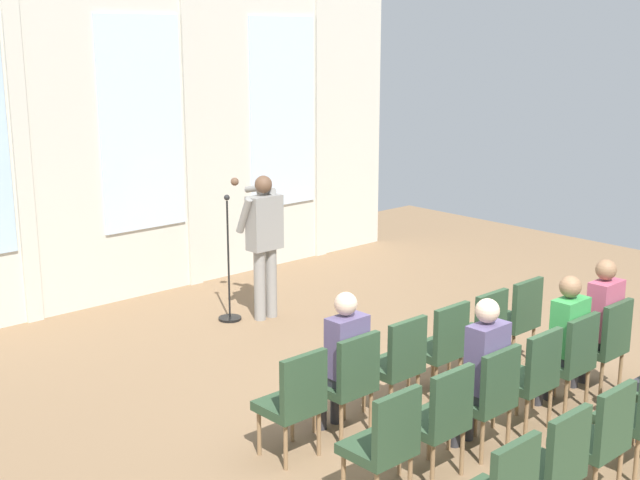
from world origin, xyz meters
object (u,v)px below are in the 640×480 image
at_px(chair_r0_c4, 481,329).
at_px(audience_r1_c5, 599,318).
at_px(speaker, 264,236).
at_px(chair_r1_c2, 488,393).
at_px(chair_r1_c3, 531,374).
at_px(chair_r1_c1, 440,416).
at_px(chair_r1_c4, 570,356).
at_px(mic_stand, 229,293).
at_px(audience_r1_c2, 481,367).
at_px(chair_r0_c1, 349,378).
at_px(chair_r1_c5, 605,340).
at_px(chair_r0_c5, 517,316).
at_px(chair_r1_c0, 385,440).
at_px(chair_r2_c2, 599,435).
at_px(audience_r1_c4, 563,335).
at_px(chair_r0_c0, 295,398).
at_px(chair_r2_c1, 553,462).
at_px(chair_r0_c3, 442,344).
at_px(chair_r0_c2, 398,360).
at_px(audience_r0_c1, 343,355).
at_px(chair_r2_c3, 640,410).

distance_m(chair_r0_c4, audience_r1_c5, 1.13).
bearing_deg(speaker, chair_r0_c4, -82.41).
bearing_deg(chair_r1_c2, chair_r1_c3, 0.00).
relative_size(chair_r1_c1, chair_r1_c4, 1.00).
bearing_deg(chair_r1_c3, speaker, 86.80).
xyz_separation_m(mic_stand, audience_r1_c2, (-0.48, -4.12, 0.41)).
distance_m(chair_r0_c1, chair_r1_c5, 2.66).
xyz_separation_m(chair_r0_c1, chair_r1_c4, (1.85, -1.00, 0.00)).
xyz_separation_m(chair_r0_c5, chair_r1_c0, (-3.08, -1.00, 0.00)).
xyz_separation_m(mic_stand, chair_r1_c4, (0.76, -4.20, 0.20)).
bearing_deg(chair_r2_c2, audience_r1_c2, 90.00).
height_order(chair_r1_c2, audience_r1_c4, audience_r1_c4).
relative_size(speaker, audience_r1_c2, 1.32).
bearing_deg(chair_r1_c1, chair_r1_c0, 180.00).
xyz_separation_m(chair_r0_c5, chair_r1_c3, (-1.23, -1.00, 0.00)).
relative_size(chair_r1_c2, audience_r1_c2, 0.70).
distance_m(chair_r0_c0, chair_r2_c2, 2.36).
height_order(chair_r1_c1, chair_r1_c2, same).
xyz_separation_m(chair_r1_c3, chair_r2_c1, (-1.23, -1.00, 0.00)).
bearing_deg(chair_r0_c3, chair_r0_c0, 180.00).
xyz_separation_m(chair_r0_c4, chair_r1_c2, (-1.23, -1.00, 0.00)).
bearing_deg(audience_r1_c2, chair_r1_c5, -2.49).
height_order(speaker, chair_r0_c2, speaker).
xyz_separation_m(chair_r0_c2, chair_r1_c0, (-1.23, -1.00, 0.00)).
height_order(audience_r1_c2, chair_r2_c2, audience_r1_c2).
height_order(mic_stand, chair_r1_c2, mic_stand).
bearing_deg(chair_r2_c1, chair_r0_c5, 39.18).
distance_m(speaker, chair_r1_c3, 4.01).
distance_m(chair_r1_c2, chair_r2_c1, 1.18).
bearing_deg(audience_r1_c2, audience_r0_c1, 121.47).
bearing_deg(chair_r0_c2, chair_r2_c2, -90.00).
bearing_deg(chair_r0_c0, chair_r1_c4, -22.17).
bearing_deg(speaker, chair_r0_c1, -116.14).
relative_size(speaker, chair_r1_c0, 1.88).
bearing_deg(chair_r1_c1, chair_r2_c2, -58.47).
xyz_separation_m(chair_r0_c0, chair_r1_c3, (1.85, -1.00, 0.00)).
height_order(mic_stand, audience_r1_c2, mic_stand).
bearing_deg(chair_r2_c1, chair_r1_c0, 121.53).
bearing_deg(audience_r0_c1, chair_r1_c0, -119.54).
xyz_separation_m(speaker, chair_r2_c3, (-0.22, -4.97, -0.50)).
bearing_deg(chair_r1_c5, audience_r0_c1, 156.20).
bearing_deg(chair_r1_c0, audience_r1_c4, 1.93).
bearing_deg(chair_r0_c3, audience_r1_c5, -36.85).
distance_m(chair_r1_c1, audience_r1_c2, 0.66).
bearing_deg(chair_r0_c5, chair_r1_c1, -157.83).
height_order(chair_r0_c4, audience_r1_c2, audience_r1_c2).
bearing_deg(chair_r0_c0, chair_r0_c1, 0.00).
height_order(audience_r0_c1, chair_r2_c3, audience_r0_c1).
height_order(chair_r0_c5, audience_r1_c5, audience_r1_c5).
xyz_separation_m(chair_r0_c5, audience_r1_c2, (-1.85, -0.92, 0.21)).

